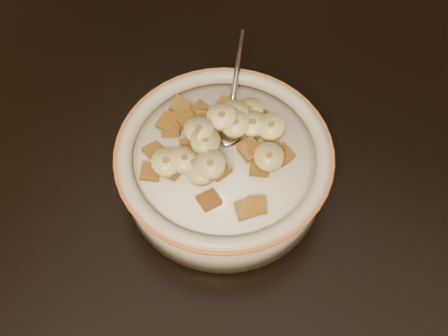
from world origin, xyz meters
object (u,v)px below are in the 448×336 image
at_px(chair, 425,94).
at_px(cereal_bowl, 224,169).
at_px(table, 298,248).
at_px(spoon, 229,127).

xyz_separation_m(chair, cereal_bowl, (-0.18, -0.46, 0.27)).
xyz_separation_m(table, chair, (0.07, 0.49, -0.22)).
distance_m(cereal_bowl, spoon, 0.05).
relative_size(table, spoon, 25.74).
bearing_deg(cereal_bowl, chair, 68.17).
xyz_separation_m(table, spoon, (-0.12, 0.06, 0.08)).
bearing_deg(table, chair, 79.48).
relative_size(cereal_bowl, spoon, 4.17).
bearing_deg(table, spoon, 150.22).
xyz_separation_m(table, cereal_bowl, (-0.11, 0.03, 0.05)).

